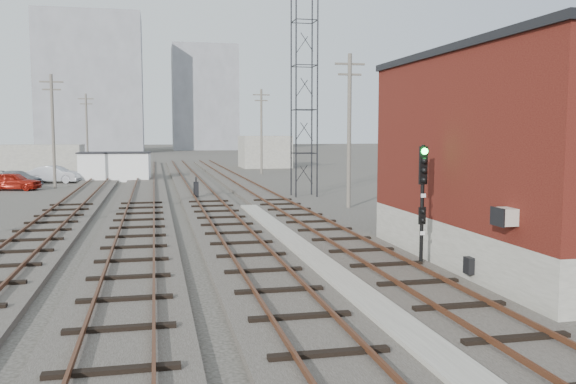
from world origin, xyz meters
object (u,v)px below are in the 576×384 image
object	(u,v)px
car_red	(13,181)
car_grey	(18,178)
site_trailer	(115,166)
car_silver	(55,174)
signal_mast	(423,197)
switch_stand	(196,190)

from	to	relation	value
car_red	car_grey	size ratio (longest dim) A/B	0.97
site_trailer	car_silver	size ratio (longest dim) A/B	1.44
car_silver	site_trailer	bearing A→B (deg)	-65.60
signal_mast	car_silver	world-z (taller)	signal_mast
car_red	car_grey	xyz separation A→B (m)	(-0.62, 4.72, -0.08)
site_trailer	car_silver	xyz separation A→B (m)	(-5.08, -0.63, -0.60)
car_grey	signal_mast	bearing A→B (deg)	-127.41
site_trailer	car_grey	bearing A→B (deg)	-157.11
signal_mast	site_trailer	size ratio (longest dim) A/B	0.62
car_red	car_silver	distance (m)	6.98
car_red	car_grey	bearing A→B (deg)	21.67
switch_stand	site_trailer	size ratio (longest dim) A/B	0.22
car_red	car_grey	world-z (taller)	car_red
signal_mast	switch_stand	world-z (taller)	signal_mast
car_red	switch_stand	bearing A→B (deg)	-112.61
car_grey	switch_stand	bearing A→B (deg)	-112.07
switch_stand	car_silver	xyz separation A→B (m)	(-11.23, 16.62, 0.07)
car_grey	site_trailer	bearing A→B (deg)	-47.14
site_trailer	car_silver	bearing A→B (deg)	-168.42
signal_mast	car_silver	xyz separation A→B (m)	(-16.99, 38.76, -1.64)
site_trailer	car_silver	distance (m)	5.16
car_red	car_silver	xyz separation A→B (m)	(2.06, 6.67, 0.05)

